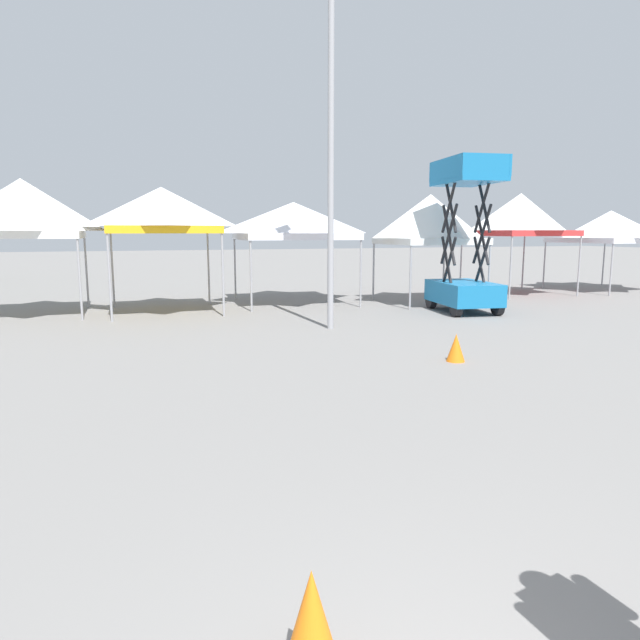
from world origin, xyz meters
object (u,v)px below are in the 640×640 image
Objects in this scene: canopy_tent_far_right at (520,215)px; canopy_tent_center at (162,210)px; canopy_tent_behind_left at (294,221)px; canopy_tent_behind_center at (22,209)px; canopy_tent_right_of_center at (430,219)px; scissor_lift at (464,267)px; traffic_cone_lot_center at (456,348)px; light_pole_near_lift at (331,127)px; traffic_cone_near_barrier at (311,623)px; canopy_tent_left_of_center at (610,227)px.

canopy_tent_center is at bearing -177.47° from canopy_tent_far_right.
canopy_tent_behind_center is at bearing -178.23° from canopy_tent_behind_left.
canopy_tent_far_right is (4.43, 1.23, 0.22)m from canopy_tent_right_of_center.
canopy_tent_far_right is 5.93m from scissor_lift.
canopy_tent_behind_left is 9.11m from traffic_cone_lot_center.
light_pole_near_lift reaches higher than canopy_tent_behind_left.
traffic_cone_lot_center is (-8.27, -8.59, -2.59)m from canopy_tent_far_right.
light_pole_near_lift is 11.19m from traffic_cone_near_barrier.
canopy_tent_right_of_center is at bearing -172.59° from canopy_tent_left_of_center.
canopy_tent_behind_left reaches higher than canopy_tent_left_of_center.
canopy_tent_behind_left is 1.02× the size of canopy_tent_far_right.
scissor_lift is 0.53× the size of light_pole_near_lift.
traffic_cone_near_barrier is (-3.82, -9.63, -4.22)m from light_pole_near_lift.
canopy_tent_right_of_center is at bearing -19.81° from canopy_tent_behind_left.
canopy_tent_center is 0.96× the size of canopy_tent_far_right.
canopy_tent_center is at bearing -169.15° from canopy_tent_behind_left.
scissor_lift is 7.21× the size of traffic_cone_near_barrier.
scissor_lift is (-8.75, -3.28, -1.17)m from canopy_tent_left_of_center.
light_pole_near_lift reaches higher than canopy_tent_left_of_center.
canopy_tent_behind_left is 8.45m from canopy_tent_far_right.
canopy_tent_center is 9.42m from traffic_cone_lot_center.
canopy_tent_behind_center reaches higher than traffic_cone_lot_center.
canopy_tent_behind_center is 0.98× the size of canopy_tent_behind_left.
canopy_tent_behind_center is 1.05× the size of canopy_tent_left_of_center.
light_pole_near_lift is at bearing -160.91° from canopy_tent_left_of_center.
light_pole_near_lift is at bearing 68.35° from traffic_cone_near_barrier.
scissor_lift is (7.86, -2.84, -1.55)m from canopy_tent_center.
canopy_tent_behind_left is at bearing 136.73° from scissor_lift.
canopy_tent_behind_center is at bearing 171.23° from canopy_tent_center.
canopy_tent_center is 4.10m from canopy_tent_behind_left.
traffic_cone_near_barrier reaches higher than traffic_cone_lot_center.
canopy_tent_left_of_center is 15.19m from traffic_cone_lot_center.
scissor_lift is (11.34, -3.38, -1.57)m from canopy_tent_behind_center.
traffic_cone_lot_center is at bearing -145.69° from canopy_tent_left_of_center.
traffic_cone_near_barrier is (-4.65, -5.74, 0.05)m from traffic_cone_lot_center.
light_pole_near_lift is 13.59× the size of traffic_cone_near_barrier.
canopy_tent_center is at bearing 117.51° from traffic_cone_lot_center.
canopy_tent_left_of_center is 5.92× the size of traffic_cone_near_barrier.
canopy_tent_behind_left is (4.02, 0.77, -0.25)m from canopy_tent_center.
traffic_cone_lot_center is at bearing -62.49° from canopy_tent_center.
canopy_tent_right_of_center is (11.51, -1.21, -0.22)m from canopy_tent_behind_center.
scissor_lift is (-4.60, -3.40, -1.58)m from canopy_tent_far_right.
canopy_tent_right_of_center is at bearing 85.50° from scissor_lift.
canopy_tent_behind_left is 12.59m from canopy_tent_left_of_center.
light_pole_near_lift is (-0.66, -4.92, 1.94)m from canopy_tent_behind_left.
canopy_tent_far_right is (12.46, 0.55, 0.02)m from canopy_tent_center.
canopy_tent_behind_center is 3.53m from canopy_tent_center.
canopy_tent_left_of_center is 7.16× the size of traffic_cone_lot_center.
scissor_lift is 13.78m from traffic_cone_near_barrier.
traffic_cone_near_barrier is (-8.33, -10.94, -0.97)m from scissor_lift.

